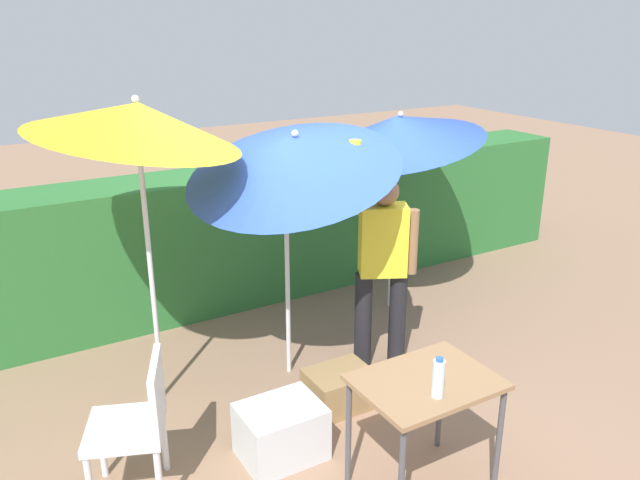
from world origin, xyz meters
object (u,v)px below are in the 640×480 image
umbrella_yellow (290,155)px  cooler_box (281,431)px  folding_table (426,394)px  chair_plastic (137,421)px  umbrella_orange (137,122)px  crate_cardboard (339,389)px  bottle_water (438,378)px  person_vendor (382,260)px  umbrella_rainbow (398,131)px

umbrella_yellow → cooler_box: bearing=-122.6°
umbrella_yellow → cooler_box: 1.91m
umbrella_yellow → folding_table: umbrella_yellow is taller
chair_plastic → umbrella_yellow: bearing=27.7°
umbrella_yellow → cooler_box: umbrella_yellow is taller
umbrella_orange → crate_cardboard: bearing=-36.5°
umbrella_yellow → crate_cardboard: size_ratio=4.84×
umbrella_orange → bottle_water: size_ratio=9.82×
chair_plastic → cooler_box: 0.94m
person_vendor → crate_cardboard: person_vendor is taller
umbrella_rainbow → bottle_water: 2.87m
chair_plastic → crate_cardboard: bearing=6.5°
bottle_water → cooler_box: bearing=122.2°
folding_table → person_vendor: bearing=64.6°
folding_table → cooler_box: bearing=130.4°
crate_cardboard → bottle_water: 1.36m
umbrella_yellow → crate_cardboard: 1.75m
umbrella_rainbow → folding_table: size_ratio=2.57×
person_vendor → chair_plastic: bearing=-166.6°
umbrella_orange → bottle_water: umbrella_orange is taller
bottle_water → umbrella_rainbow: bearing=58.3°
umbrella_orange → chair_plastic: size_ratio=2.65×
cooler_box → crate_cardboard: size_ratio=1.13×
folding_table → umbrella_rainbow: bearing=57.5°
cooler_box → umbrella_orange: bearing=112.8°
person_vendor → folding_table: person_vendor is taller
umbrella_rainbow → umbrella_orange: bearing=-171.3°
crate_cardboard → folding_table: folding_table is taller
umbrella_orange → person_vendor: (1.68, -0.48, -1.14)m
crate_cardboard → person_vendor: bearing=28.9°
person_vendor → cooler_box: bearing=-153.3°
umbrella_rainbow → chair_plastic: (-2.85, -1.35, -1.24)m
chair_plastic → cooler_box: (0.87, -0.12, -0.33)m
umbrella_rainbow → person_vendor: 1.40m
umbrella_orange → cooler_box: size_ratio=4.48×
person_vendor → umbrella_rainbow: bearing=48.5°
umbrella_yellow → bottle_water: size_ratio=9.43×
cooler_box → folding_table: bearing=-49.6°
umbrella_rainbow → cooler_box: (-1.97, -1.46, -1.57)m
umbrella_rainbow → cooler_box: 2.91m
person_vendor → chair_plastic: person_vendor is taller
umbrella_orange → chair_plastic: bearing=-113.0°
cooler_box → bottle_water: size_ratio=2.19×
umbrella_orange → cooler_box: (0.46, -1.09, -1.89)m
umbrella_orange → bottle_water: 2.50m
crate_cardboard → bottle_water: bearing=-94.4°
cooler_box → folding_table: (0.60, -0.70, 0.48)m
umbrella_orange → folding_table: bearing=-59.5°
person_vendor → crate_cardboard: 1.04m
cooler_box → person_vendor: bearing=26.7°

